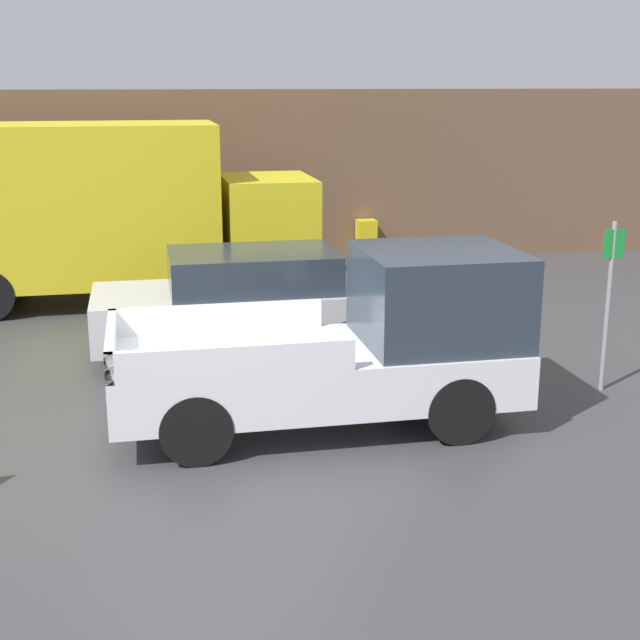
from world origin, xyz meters
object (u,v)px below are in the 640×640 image
at_px(parking_sign, 609,297).
at_px(newspaper_box, 366,241).
at_px(car, 247,301).
at_px(delivery_truck, 91,209).
at_px(pickup_truck, 357,345).

height_order(parking_sign, newspaper_box, parking_sign).
bearing_deg(car, newspaper_box, 61.32).
height_order(delivery_truck, newspaper_box, delivery_truck).
relative_size(pickup_truck, newspaper_box, 4.90).
xyz_separation_m(car, delivery_truck, (-2.51, 4.01, 1.01)).
xyz_separation_m(delivery_truck, parking_sign, (7.19, -6.83, -0.50)).
height_order(delivery_truck, parking_sign, delivery_truck).
bearing_deg(delivery_truck, newspaper_box, 23.83).
xyz_separation_m(pickup_truck, newspaper_box, (2.70, 10.06, -0.51)).
xyz_separation_m(car, parking_sign, (4.68, -2.82, 0.51)).
bearing_deg(pickup_truck, newspaper_box, 74.97).
xyz_separation_m(pickup_truck, parking_sign, (3.69, 0.50, 0.32)).
xyz_separation_m(pickup_truck, delivery_truck, (-3.50, 7.32, 0.82)).
height_order(pickup_truck, delivery_truck, delivery_truck).
bearing_deg(delivery_truck, pickup_truck, -64.47).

